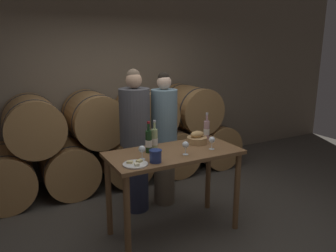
{
  "coord_description": "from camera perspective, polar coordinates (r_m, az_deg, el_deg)",
  "views": [
    {
      "loc": [
        -1.61,
        -2.91,
        2.05
      ],
      "look_at": [
        0.0,
        0.14,
        1.2
      ],
      "focal_mm": 35.0,
      "sensor_mm": 36.0,
      "label": 1
    }
  ],
  "objects": [
    {
      "name": "stone_wall_back",
      "position": [
        5.39,
        -10.54,
        8.88
      ],
      "size": [
        10.0,
        0.12,
        3.2
      ],
      "color": "gray",
      "rests_on": "ground_plane"
    },
    {
      "name": "ground_plane",
      "position": [
        3.91,
        0.98,
        -17.76
      ],
      "size": [
        10.0,
        10.0,
        0.0
      ],
      "primitive_type": "plane",
      "color": "#4C473F"
    },
    {
      "name": "cheese_plate",
      "position": [
        3.13,
        -5.7,
        -6.61
      ],
      "size": [
        0.24,
        0.24,
        0.04
      ],
      "color": "white",
      "rests_on": "tasting_table"
    },
    {
      "name": "bread_basket",
      "position": [
        3.79,
        5.08,
        -2.2
      ],
      "size": [
        0.23,
        0.23,
        0.15
      ],
      "color": "tan",
      "rests_on": "tasting_table"
    },
    {
      "name": "wine_bottle_white",
      "position": [
        3.51,
        -2.35,
        -2.35
      ],
      "size": [
        0.07,
        0.07,
        0.33
      ],
      "color": "#ADBC7F",
      "rests_on": "tasting_table"
    },
    {
      "name": "person_right",
      "position": [
        4.2,
        -0.66,
        -2.25
      ],
      "size": [
        0.33,
        0.33,
        1.73
      ],
      "color": "#756651",
      "rests_on": "ground_plane"
    },
    {
      "name": "wine_bottle_rose",
      "position": [
        3.95,
        6.73,
        -0.66
      ],
      "size": [
        0.07,
        0.07,
        0.32
      ],
      "color": "#BC8E93",
      "rests_on": "tasting_table"
    },
    {
      "name": "tasting_table",
      "position": [
        3.55,
        1.03,
        -6.76
      ],
      "size": [
        1.43,
        0.68,
        0.95
      ],
      "color": "brown",
      "rests_on": "ground_plane"
    },
    {
      "name": "wine_glass_center",
      "position": [
        3.58,
        7.66,
        -2.46
      ],
      "size": [
        0.07,
        0.07,
        0.14
      ],
      "color": "white",
      "rests_on": "tasting_table"
    },
    {
      "name": "barrel_stack",
      "position": [
        5.03,
        -8.11,
        -2.26
      ],
      "size": [
        4.02,
        0.89,
        1.41
      ],
      "color": "#A87A47",
      "rests_on": "ground_plane"
    },
    {
      "name": "wine_glass_far_left",
      "position": [
        3.24,
        -4.55,
        -4.1
      ],
      "size": [
        0.07,
        0.07,
        0.14
      ],
      "color": "white",
      "rests_on": "tasting_table"
    },
    {
      "name": "wine_bottle_red",
      "position": [
        3.44,
        -3.38,
        -2.68
      ],
      "size": [
        0.07,
        0.07,
        0.34
      ],
      "color": "#193819",
      "rests_on": "tasting_table"
    },
    {
      "name": "wine_glass_left",
      "position": [
        3.38,
        3.09,
        -3.35
      ],
      "size": [
        0.07,
        0.07,
        0.14
      ],
      "color": "white",
      "rests_on": "tasting_table"
    },
    {
      "name": "person_left",
      "position": [
        4.03,
        -5.71,
        -2.69
      ],
      "size": [
        0.37,
        0.37,
        1.78
      ],
      "color": "#2D334C",
      "rests_on": "ground_plane"
    },
    {
      "name": "blue_crock",
      "position": [
        3.17,
        -2.19,
        -5.17
      ],
      "size": [
        0.12,
        0.12,
        0.12
      ],
      "color": "navy",
      "rests_on": "tasting_table"
    }
  ]
}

